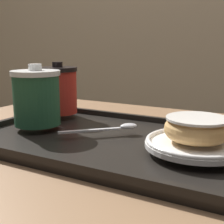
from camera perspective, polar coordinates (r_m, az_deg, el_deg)
cafe_table at (r=0.70m, az=-2.53°, el=-19.27°), size 0.89×0.78×0.74m
serving_tray at (r=0.60m, az=0.00°, el=-5.27°), size 0.54×0.34×0.02m
coffee_cup_front at (r=0.67m, az=-13.62°, el=2.62°), size 0.10×0.10×0.13m
coffee_cup_rear at (r=0.78m, az=-9.80°, el=4.02°), size 0.09×0.09×0.12m
plate_with_chocolate_donut at (r=0.53m, az=15.12°, el=-5.55°), size 0.17×0.17×0.01m
donut_chocolate_glazed at (r=0.52m, az=15.27°, el=-2.88°), size 0.11×0.11×0.04m
spoon at (r=0.62m, az=0.88°, el=-2.84°), size 0.12×0.12×0.01m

